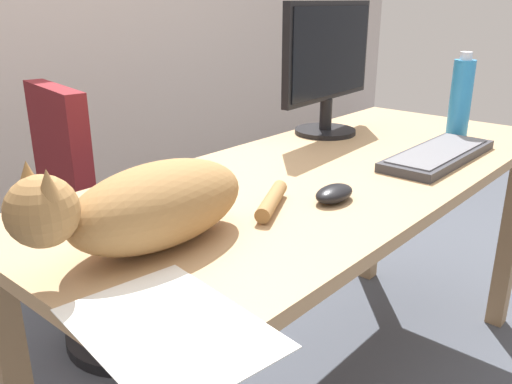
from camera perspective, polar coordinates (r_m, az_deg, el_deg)
The scene contains 8 objects.
desk at distance 1.46m, azimuth 7.61°, elevation -1.21°, with size 1.67×0.67×0.74m.
office_chair at distance 1.86m, azimuth -14.94°, elevation -4.89°, with size 0.49×0.48×0.92m.
monitor at distance 1.76m, azimuth 7.70°, elevation 13.36°, with size 0.48×0.20×0.41m.
keyboard at distance 1.57m, azimuth 18.83°, elevation 3.77°, with size 0.44×0.15×0.03m.
cat at distance 0.95m, azimuth -11.28°, elevation -1.35°, with size 0.61×0.20×0.20m.
computer_mouse at distance 1.19m, azimuth 8.31°, elevation -0.15°, with size 0.11×0.06×0.04m, color black.
paper_sheet at distance 0.76m, azimuth -9.22°, elevation -14.03°, with size 0.21×0.30×0.00m, color white.
water_bottle at distance 1.82m, azimuth 20.93°, elevation 9.28°, with size 0.07×0.07×0.27m.
Camera 1 is at (-1.14, -0.74, 1.16)m, focal length 37.64 mm.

